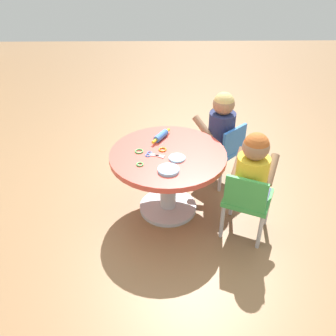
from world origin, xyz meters
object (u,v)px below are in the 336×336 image
at_px(craft_table, 168,169).
at_px(child_chair_right, 223,149).
at_px(child_chair_left, 247,200).
at_px(craft_scissors, 152,155).
at_px(seated_child_right, 221,123).
at_px(rolling_pin, 161,136).
at_px(seated_child_left, 253,169).

distance_m(craft_table, child_chair_right, 0.60).
height_order(child_chair_left, craft_scissors, child_chair_left).
relative_size(seated_child_right, craft_scissors, 3.58).
xyz_separation_m(child_chair_right, seated_child_right, (0.03, 0.03, 0.23)).
relative_size(child_chair_left, child_chair_right, 1.00).
height_order(craft_table, child_chair_right, child_chair_right).
bearing_deg(seated_child_right, rolling_pin, 112.54).
relative_size(child_chair_right, seated_child_right, 1.05).
relative_size(seated_child_left, child_chair_right, 0.95).
bearing_deg(craft_table, child_chair_left, -117.91).
bearing_deg(child_chair_right, child_chair_left, -174.22).
bearing_deg(child_chair_left, child_chair_right, 5.78).
xyz_separation_m(craft_table, seated_child_left, (-0.24, -0.54, 0.16)).
height_order(child_chair_left, rolling_pin, rolling_pin).
distance_m(child_chair_left, seated_child_left, 0.23).
xyz_separation_m(seated_child_left, child_chair_right, (0.62, 0.08, -0.23)).
height_order(craft_table, seated_child_right, seated_child_right).
height_order(craft_table, craft_scissors, craft_scissors).
bearing_deg(craft_table, child_chair_right, -50.53).
distance_m(child_chair_right, rolling_pin, 0.58).
relative_size(craft_table, child_chair_right, 1.55).
bearing_deg(craft_table, rolling_pin, 13.58).
height_order(craft_table, seated_child_left, seated_child_left).
relative_size(child_chair_left, rolling_pin, 2.56).
xyz_separation_m(rolling_pin, craft_scissors, (-0.23, 0.06, -0.02)).
height_order(child_chair_right, craft_scissors, child_chair_right).
relative_size(child_chair_left, seated_child_left, 1.05).
bearing_deg(craft_table, craft_scissors, 102.67).
distance_m(child_chair_left, child_chair_right, 0.66).
bearing_deg(craft_scissors, seated_child_left, -108.45).
relative_size(craft_table, rolling_pin, 3.96).
xyz_separation_m(seated_child_right, rolling_pin, (-0.20, 0.48, -0.00)).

